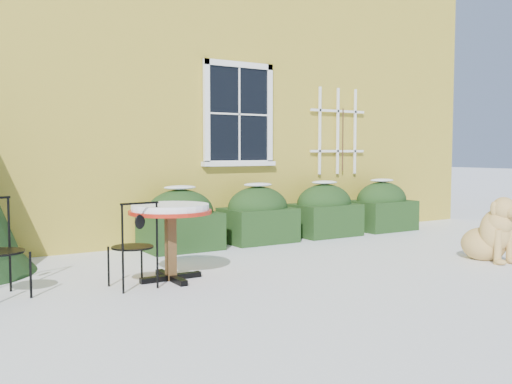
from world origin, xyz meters
TOP-DOWN VIEW (x-y plane):
  - ground at (0.00, 0.00)m, footprint 80.00×80.00m
  - house at (0.00, 7.00)m, footprint 12.40×8.40m
  - hedge_row at (1.65, 2.55)m, footprint 4.95×0.80m
  - bistro_table at (-1.20, 0.81)m, footprint 0.89×0.89m
  - patio_chair_near at (-1.66, 0.68)m, footprint 0.43×0.42m
  - dog at (2.69, -0.33)m, footprint 0.63×0.92m

SIDE VIEW (x-z plane):
  - ground at x=0.00m, z-range 0.00..0.00m
  - dog at x=2.69m, z-range -0.08..0.77m
  - hedge_row at x=1.65m, z-range -0.05..0.86m
  - patio_chair_near at x=-1.66m, z-range 0.00..0.89m
  - bistro_table at x=-1.20m, z-range 0.27..1.10m
  - house at x=0.00m, z-range 0.02..6.42m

